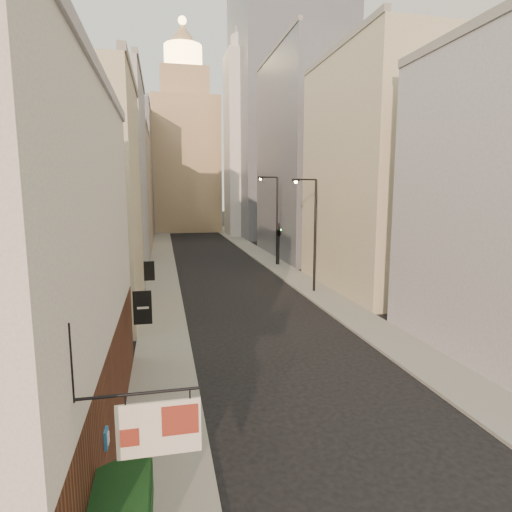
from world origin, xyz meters
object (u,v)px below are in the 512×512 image
(white_tower, at_px, (247,139))
(traffic_light_right, at_px, (279,232))
(streetlamp_mid, at_px, (313,229))
(clock_tower, at_px, (185,150))
(streetlamp_far, at_px, (275,216))

(white_tower, relative_size, traffic_light_right, 8.30)
(white_tower, distance_m, streetlamp_mid, 50.65)
(traffic_light_right, bearing_deg, white_tower, -95.44)
(clock_tower, height_order, streetlamp_mid, clock_tower)
(clock_tower, relative_size, white_tower, 1.08)
(clock_tower, relative_size, streetlamp_far, 4.37)
(streetlamp_mid, bearing_deg, clock_tower, 76.24)
(white_tower, bearing_deg, traffic_light_right, -95.16)
(streetlamp_mid, height_order, streetlamp_far, streetlamp_far)
(streetlamp_mid, xyz_separation_m, streetlamp_far, (0.35, 13.72, 0.35))
(streetlamp_far, distance_m, traffic_light_right, 1.98)
(clock_tower, xyz_separation_m, traffic_light_right, (7.83, -49.09, -13.68))
(streetlamp_far, bearing_deg, streetlamp_mid, -110.52)
(clock_tower, bearing_deg, white_tower, -51.84)
(streetlamp_mid, relative_size, streetlamp_far, 0.94)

